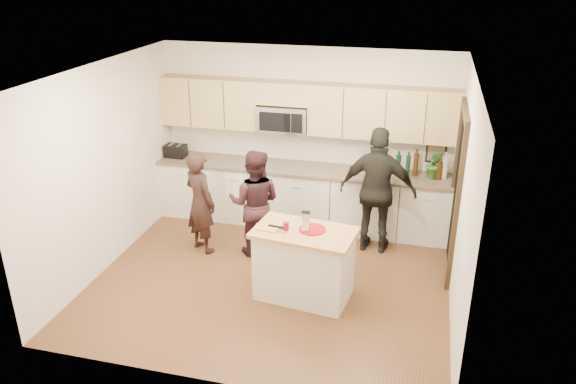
% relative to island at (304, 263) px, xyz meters
% --- Properties ---
extents(floor, '(4.50, 4.50, 0.00)m').
position_rel_island_xyz_m(floor, '(-0.49, 0.28, -0.45)').
color(floor, brown).
rests_on(floor, ground).
extents(room_shell, '(4.52, 4.02, 2.71)m').
position_rel_island_xyz_m(room_shell, '(-0.49, 0.28, 1.28)').
color(room_shell, beige).
rests_on(room_shell, ground).
extents(back_cabinetry, '(4.50, 0.66, 0.94)m').
position_rel_island_xyz_m(back_cabinetry, '(-0.49, 1.97, 0.02)').
color(back_cabinetry, beige).
rests_on(back_cabinetry, ground).
extents(upper_cabinetry, '(4.50, 0.33, 0.75)m').
position_rel_island_xyz_m(upper_cabinetry, '(-0.45, 2.12, 1.39)').
color(upper_cabinetry, tan).
rests_on(upper_cabinetry, ground).
extents(microwave, '(0.76, 0.41, 0.40)m').
position_rel_island_xyz_m(microwave, '(-0.80, 2.08, 1.20)').
color(microwave, silver).
rests_on(microwave, ground).
extents(doorway, '(0.06, 1.25, 2.20)m').
position_rel_island_xyz_m(doorway, '(1.74, 1.18, 0.70)').
color(doorway, black).
rests_on(doorway, ground).
extents(framed_picture, '(0.30, 0.03, 0.38)m').
position_rel_island_xyz_m(framed_picture, '(1.46, 2.27, 0.83)').
color(framed_picture, black).
rests_on(framed_picture, ground).
extents(dish_towel, '(0.34, 0.60, 0.48)m').
position_rel_island_xyz_m(dish_towel, '(-1.44, 1.78, 0.35)').
color(dish_towel, white).
rests_on(dish_towel, ground).
extents(island, '(1.28, 0.85, 0.90)m').
position_rel_island_xyz_m(island, '(0.00, 0.00, 0.00)').
color(island, beige).
rests_on(island, ground).
extents(red_plate, '(0.32, 0.32, 0.02)m').
position_rel_island_xyz_m(red_plate, '(0.09, 0.05, 0.45)').
color(red_plate, maroon).
rests_on(red_plate, island).
extents(box_grater, '(0.10, 0.05, 0.26)m').
position_rel_island_xyz_m(box_grater, '(0.02, -0.04, 0.59)').
color(box_grater, silver).
rests_on(box_grater, red_plate).
extents(drink_glass, '(0.07, 0.07, 0.10)m').
position_rel_island_xyz_m(drink_glass, '(-0.22, -0.03, 0.50)').
color(drink_glass, maroon).
rests_on(drink_glass, island).
extents(cutting_board, '(0.29, 0.22, 0.02)m').
position_rel_island_xyz_m(cutting_board, '(-0.44, -0.05, 0.45)').
color(cutting_board, tan).
rests_on(cutting_board, island).
extents(tongs, '(0.25, 0.06, 0.02)m').
position_rel_island_xyz_m(tongs, '(-0.32, -0.02, 0.47)').
color(tongs, black).
rests_on(tongs, cutting_board).
extents(knife, '(0.18, 0.04, 0.01)m').
position_rel_island_xyz_m(knife, '(-0.27, -0.11, 0.47)').
color(knife, silver).
rests_on(knife, cutting_board).
extents(toaster, '(0.32, 0.22, 0.20)m').
position_rel_island_xyz_m(toaster, '(-2.54, 1.95, 0.58)').
color(toaster, black).
rests_on(toaster, back_cabinetry).
extents(bottle_cluster, '(0.74, 0.25, 0.41)m').
position_rel_island_xyz_m(bottle_cluster, '(1.29, 2.01, 0.67)').
color(bottle_cluster, black).
rests_on(bottle_cluster, back_cabinetry).
extents(orchid, '(0.28, 0.24, 0.43)m').
position_rel_island_xyz_m(orchid, '(1.45, 2.00, 0.70)').
color(orchid, '#3D762F').
rests_on(orchid, back_cabinetry).
extents(woman_left, '(0.64, 0.57, 1.47)m').
position_rel_island_xyz_m(woman_left, '(-1.66, 0.80, 0.28)').
color(woman_left, black).
rests_on(woman_left, ground).
extents(woman_center, '(0.80, 0.65, 1.53)m').
position_rel_island_xyz_m(woman_center, '(-0.90, 0.91, 0.31)').
color(woman_center, black).
rests_on(woman_center, ground).
extents(woman_right, '(1.09, 0.50, 1.81)m').
position_rel_island_xyz_m(woman_right, '(0.72, 1.41, 0.45)').
color(woman_right, black).
rests_on(woman_right, ground).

